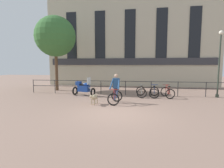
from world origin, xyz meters
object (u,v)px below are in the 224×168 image
object	(u,v)px
cyclist_with_bike	(116,90)
parked_motorcycle	(84,88)
dog	(94,97)
street_lamp	(219,60)
parked_bicycle_near_lamp	(141,92)
parked_bicycle_mid_right	(168,92)
parked_bicycle_mid_left	(154,92)

from	to	relation	value
cyclist_with_bike	parked_motorcycle	size ratio (longest dim) A/B	0.97
dog	street_lamp	distance (m)	8.84
street_lamp	dog	bearing A→B (deg)	-155.97
dog	parked_motorcycle	distance (m)	3.07
parked_bicycle_near_lamp	parked_bicycle_mid_right	xyz separation A→B (m)	(1.79, 0.00, 0.00)
parked_bicycle_near_lamp	parked_bicycle_mid_left	size ratio (longest dim) A/B	0.98
parked_motorcycle	parked_bicycle_mid_left	xyz separation A→B (m)	(5.02, 0.21, -0.20)
parked_motorcycle	parked_bicycle_mid_right	distance (m)	5.93
parked_bicycle_mid_right	street_lamp	distance (m)	4.08
street_lamp	cyclist_with_bike	bearing A→B (deg)	-156.48
parked_bicycle_mid_left	parked_bicycle_mid_right	bearing A→B (deg)	-174.55
cyclist_with_bike	street_lamp	distance (m)	7.51
dog	parked_bicycle_mid_left	xyz separation A→B (m)	(3.54, 2.89, -0.05)
cyclist_with_bike	parked_bicycle_mid_left	xyz separation A→B (m)	(2.39, 2.31, -0.41)
dog	street_lamp	bearing A→B (deg)	37.41
street_lamp	parked_bicycle_mid_right	bearing A→B (deg)	-169.96
parked_bicycle_mid_right	cyclist_with_bike	bearing A→B (deg)	25.68
parked_bicycle_near_lamp	street_lamp	bearing A→B (deg)	-176.93
parked_motorcycle	dog	bearing A→B (deg)	-136.14
parked_bicycle_near_lamp	street_lamp	world-z (taller)	street_lamp
dog	parked_bicycle_near_lamp	distance (m)	3.92
cyclist_with_bike	parked_bicycle_mid_left	distance (m)	3.35
dog	parked_bicycle_near_lamp	xyz separation A→B (m)	(2.65, 2.89, -0.05)
parked_bicycle_mid_right	street_lamp	world-z (taller)	street_lamp
parked_motorcycle	parked_bicycle_mid_left	distance (m)	5.03
street_lamp	parked_bicycle_near_lamp	bearing A→B (deg)	-173.38
parked_bicycle_mid_right	street_lamp	size ratio (longest dim) A/B	0.27
parked_motorcycle	street_lamp	size ratio (longest dim) A/B	0.39
cyclist_with_bike	street_lamp	bearing A→B (deg)	26.26
parked_bicycle_mid_right	parked_motorcycle	bearing A→B (deg)	-7.41
dog	parked_bicycle_mid_right	xyz separation A→B (m)	(4.44, 2.89, -0.05)
dog	parked_motorcycle	bearing A→B (deg)	132.29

